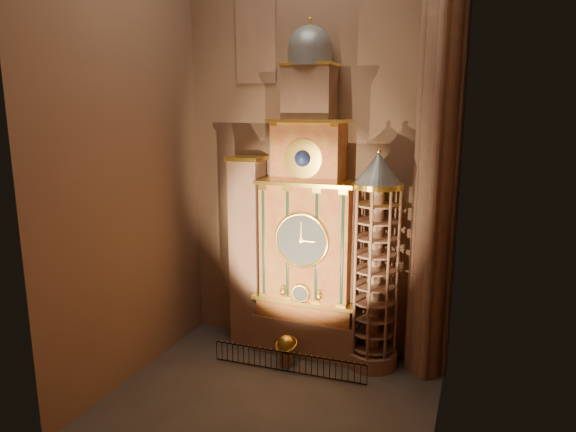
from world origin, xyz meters
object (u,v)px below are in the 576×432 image
at_px(portrait_tower, 248,251).
at_px(iron_railing, 288,362).
at_px(stair_turret, 375,264).
at_px(celestial_globe, 286,347).
at_px(astronomical_clock, 308,229).

distance_m(portrait_tower, iron_railing, 6.21).
distance_m(stair_turret, celestial_globe, 6.07).
xyz_separation_m(astronomical_clock, stair_turret, (3.50, -0.26, -1.41)).
bearing_deg(stair_turret, celestial_globe, -157.96).
distance_m(astronomical_clock, iron_railing, 6.63).
xyz_separation_m(astronomical_clock, iron_railing, (-0.10, -2.55, -6.12)).
xyz_separation_m(portrait_tower, stair_turret, (6.90, -0.28, 0.12)).
relative_size(astronomical_clock, portrait_tower, 1.64).
height_order(stair_turret, iron_railing, stair_turret).
bearing_deg(iron_railing, astronomical_clock, 87.70).
bearing_deg(astronomical_clock, stair_turret, -4.30).
distance_m(portrait_tower, celestial_globe, 5.45).
height_order(portrait_tower, stair_turret, stair_turret).
relative_size(stair_turret, iron_railing, 1.40).
height_order(portrait_tower, celestial_globe, portrait_tower).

